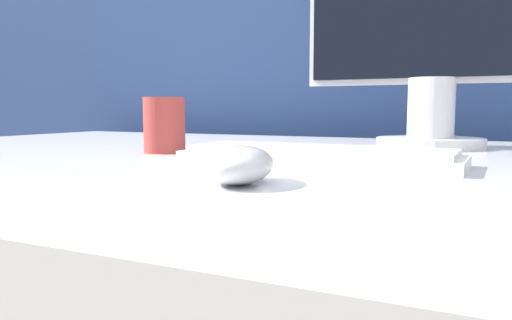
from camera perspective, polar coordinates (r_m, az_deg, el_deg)
The scene contains 5 objects.
partition_panel at distance 1.48m, azimuth 16.22°, elevation 0.88°, with size 5.00×0.03×1.35m.
computer_mouse_near at distance 0.51m, azimuth -1.56°, elevation -0.56°, with size 0.09×0.12×0.04m.
keyboard at distance 0.71m, azimuth 7.04°, elevation 0.47°, with size 0.39×0.14×0.02m.
monitor at distance 1.07m, azimuth 19.75°, elevation 16.02°, with size 0.51×0.21×0.53m.
mug at distance 0.90m, azimuth -10.44°, elevation 3.95°, with size 0.07×0.07×0.10m.
Camera 1 is at (0.24, -0.76, 0.80)m, focal length 35.00 mm.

